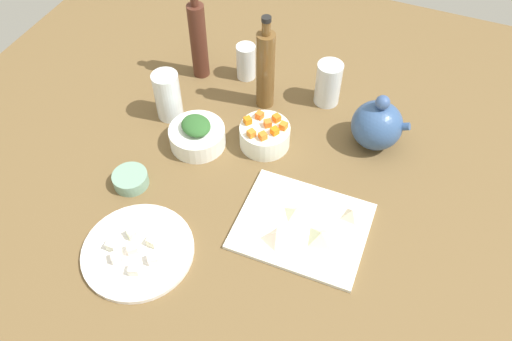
{
  "coord_description": "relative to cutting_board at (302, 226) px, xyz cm",
  "views": [
    {
      "loc": [
        30.51,
        -73.54,
        103.57
      ],
      "look_at": [
        0.0,
        0.0,
        8.0
      ],
      "focal_mm": 35.88,
      "sensor_mm": 36.0,
      "label": 1
    }
  ],
  "objects": [
    {
      "name": "carrot_cube_7",
      "position": [
        -17.17,
        17.68,
        6.48
      ],
      "size": [
        2.52,
        2.52,
        1.8
      ],
      "primitive_type": "cube",
      "rotation": [
        0.0,
        0.0,
        0.94
      ],
      "color": "orange",
      "rests_on": "bowl_carrots"
    },
    {
      "name": "tofu_cube_4",
      "position": [
        -29.42,
        -17.89,
        1.8
      ],
      "size": [
        2.4,
        2.4,
        2.2
      ],
      "primitive_type": "cube",
      "rotation": [
        0.0,
        0.0,
        3.05
      ],
      "color": "white",
      "rests_on": "plate_tofu"
    },
    {
      "name": "bottle_1",
      "position": [
        -23.97,
        36.26,
        11.82
      ],
      "size": [
        5.06,
        5.06,
        28.45
      ],
      "color": "brown",
      "rests_on": "tabletop"
    },
    {
      "name": "dumpling_1",
      "position": [
        -4.24,
        -6.09,
        1.95
      ],
      "size": [
        6.31,
        5.95,
        2.91
      ],
      "primitive_type": "pyramid",
      "rotation": [
        0.0,
        0.0,
        3.42
      ],
      "color": "beige",
      "rests_on": "cutting_board"
    },
    {
      "name": "bowl_greens",
      "position": [
        -34.54,
        14.62,
        2.2
      ],
      "size": [
        14.78,
        14.78,
        5.39
      ],
      "primitive_type": "cylinder",
      "color": "white",
      "rests_on": "tabletop"
    },
    {
      "name": "dumpling_0",
      "position": [
        -2.52,
        2.04,
        1.52
      ],
      "size": [
        5.72,
        5.25,
        2.04
      ],
      "primitive_type": "pyramid",
      "rotation": [
        0.0,
        0.0,
        5.98
      ],
      "color": "beige",
      "rests_on": "cutting_board"
    },
    {
      "name": "carrot_cube_4",
      "position": [
        -17.66,
        22.31,
        6.48
      ],
      "size": [
        2.53,
        2.53,
        1.8
      ],
      "primitive_type": "cube",
      "rotation": [
        0.0,
        0.0,
        0.67
      ],
      "color": "orange",
      "rests_on": "bowl_carrots"
    },
    {
      "name": "tofu_cube_5",
      "position": [
        -37.31,
        -22.28,
        1.8
      ],
      "size": [
        2.23,
        2.23,
        2.2
      ],
      "primitive_type": "cube",
      "rotation": [
        0.0,
        0.0,
        0.01
      ],
      "color": "white",
      "rests_on": "plate_tofu"
    },
    {
      "name": "tofu_cube_1",
      "position": [
        -34.78,
        -17.8,
        1.8
      ],
      "size": [
        3.04,
        3.04,
        2.2
      ],
      "primitive_type": "cube",
      "rotation": [
        0.0,
        0.0,
        2.58
      ],
      "color": "#EBF6CA",
      "rests_on": "plate_tofu"
    },
    {
      "name": "dumpling_3",
      "position": [
        9.91,
        6.64,
        1.67
      ],
      "size": [
        5.47,
        5.34,
        2.35
      ],
      "primitive_type": "pyramid",
      "rotation": [
        0.0,
        0.0,
        0.63
      ],
      "color": "beige",
      "rests_on": "cutting_board"
    },
    {
      "name": "carrot_cube_0",
      "position": [
        -20.17,
        17.38,
        6.48
      ],
      "size": [
        2.46,
        2.46,
        1.8
      ],
      "primitive_type": "cube",
      "rotation": [
        0.0,
        0.0,
        1.04
      ],
      "color": "orange",
      "rests_on": "bowl_carrots"
    },
    {
      "name": "cutting_board",
      "position": [
        0.0,
        0.0,
        0.0
      ],
      "size": [
        30.2,
        24.84,
        1.0
      ],
      "primitive_type": "cube",
      "rotation": [
        0.0,
        0.0,
        0.01
      ],
      "color": "white",
      "rests_on": "tabletop"
    },
    {
      "name": "drinking_glass_0",
      "position": [
        -33.63,
        45.17,
        4.93
      ],
      "size": [
        5.65,
        5.65,
        10.86
      ],
      "primitive_type": "cylinder",
      "color": "white",
      "rests_on": "tabletop"
    },
    {
      "name": "dumpling_2",
      "position": [
        5.09,
        -2.09,
        1.8
      ],
      "size": [
        7.3,
        7.35,
        2.6
      ],
      "primitive_type": "pyramid",
      "rotation": [
        0.0,
        0.0,
        0.99
      ],
      "color": "beige",
      "rests_on": "cutting_board"
    },
    {
      "name": "bowl_carrots",
      "position": [
        -18.1,
        21.46,
        2.54
      ],
      "size": [
        13.31,
        13.31,
        6.08
      ],
      "primitive_type": "cylinder",
      "color": "white",
      "rests_on": "tabletop"
    },
    {
      "name": "tofu_cube_6",
      "position": [
        -34.64,
        -24.59,
        1.8
      ],
      "size": [
        3.11,
        3.11,
        2.2
      ],
      "primitive_type": "cube",
      "rotation": [
        0.0,
        0.0,
        0.73
      ],
      "color": "white",
      "rests_on": "plate_tofu"
    },
    {
      "name": "drinking_glass_2",
      "position": [
        -46.64,
        21.65,
        6.58
      ],
      "size": [
        7.18,
        7.18,
        14.15
      ],
      "primitive_type": "cylinder",
      "color": "white",
      "rests_on": "tabletop"
    },
    {
      "name": "carrot_cube_6",
      "position": [
        -13.62,
        23.02,
        6.48
      ],
      "size": [
        2.06,
        2.06,
        1.8
      ],
      "primitive_type": "cube",
      "rotation": [
        0.0,
        0.0,
        2.98
      ],
      "color": "orange",
      "rests_on": "bowl_carrots"
    },
    {
      "name": "tofu_cube_2",
      "position": [
        -29.49,
        -25.69,
        1.8
      ],
      "size": [
        2.8,
        2.8,
        2.2
      ],
      "primitive_type": "cube",
      "rotation": [
        0.0,
        0.0,
        1.91
      ],
      "color": "white",
      "rests_on": "plate_tofu"
    },
    {
      "name": "plate_tofu",
      "position": [
        -31.93,
        -20.6,
        0.1
      ],
      "size": [
        25.31,
        25.31,
        1.2
      ],
      "primitive_type": "cylinder",
      "color": "white",
      "rests_on": "tabletop"
    },
    {
      "name": "carrot_cube_1",
      "position": [
        -15.04,
        20.44,
        6.48
      ],
      "size": [
        2.45,
        2.45,
        1.8
      ],
      "primitive_type": "cube",
      "rotation": [
        0.0,
        0.0,
        1.06
      ],
      "color": "orange",
      "rests_on": "bowl_carrots"
    },
    {
      "name": "tofu_cube_3",
      "position": [
        -27.16,
        -21.82,
        1.8
      ],
      "size": [
        3.1,
        3.1,
        2.2
      ],
      "primitive_type": "cube",
      "rotation": [
        0.0,
        0.0,
        2.27
      ],
      "color": "white",
      "rests_on": "plate_tofu"
    },
    {
      "name": "bottle_0",
      "position": [
        -46.62,
        41.12,
        11.82
      ],
      "size": [
        4.86,
        4.86,
        28.67
      ],
      "color": "#4D271C",
      "rests_on": "tabletop"
    },
    {
      "name": "tabletop",
      "position": [
        -15.02,
        8.01,
        -2.0
      ],
      "size": [
        190.0,
        190.0,
        3.0
      ],
      "primitive_type": "cube",
      "color": "brown",
      "rests_on": "ground"
    },
    {
      "name": "carrot_cube_3",
      "position": [
        -16.26,
        25.02,
        6.48
      ],
      "size": [
        2.46,
        2.46,
        1.8
      ],
      "primitive_type": "cube",
      "rotation": [
        0.0,
        0.0,
        2.62
      ],
      "color": "orange",
      "rests_on": "bowl_carrots"
    },
    {
      "name": "chopped_greens_mound",
      "position": [
        -34.54,
        14.62,
        6.37
      ],
      "size": [
        11.09,
        10.78,
        2.95
      ],
      "primitive_type": "ellipsoid",
      "rotation": [
        0.0,
        0.0,
        2.54
      ],
      "color": "#2E602B",
      "rests_on": "bowl_greens"
    },
    {
      "name": "tofu_cube_0",
      "position": [
        -32.64,
        -21.39,
        1.8
      ],
      "size": [
        3.1,
        3.1,
        2.2
      ],
      "primitive_type": "cube",
      "rotation": [
        0.0,
        0.0,
        0.72
      ],
      "color": "#F6DDC9",
      "rests_on": "plate_tofu"
    },
    {
      "name": "drinking_glass_1",
      "position": [
        -8.03,
        43.9,
        5.98
      ],
      "size": [
        7.2,
        7.2,
        12.96
      ],
      "primitive_type": "cylinder",
      "color": "white",
      "rests_on": "tabletop"
    },
    {
      "name": "carrot_cube_2",
      "position": [
        -22.86,
        21.26,
        6.48
      ],
      "size": [
        2.53,
        2.53,
        1.8
      ],
      "primitive_type": "cube",
      "rotation": [
        0.0,
        0.0,
        0.88
      ],
      "color": "orange",
      "rests_on": "bowl_carrots"
    },
    {
      "name": "teapot",
      "position": [
        8.58,
        33.0,
        6.14
      ],
      "size": [
        14.99,
        13.2,
        16.25
      ],
      "color": "#345487",
      "rests_on": "tabletop"
    },
    {
      "name": "bowl_small_side",
      "position": [
        -43.78,
        -4.02,
        1.2
      ],
      "size": [
        8.75,
        8.75,
        3.4
      ],
      "primitive_type": "cylinder",
      "color": "#78A18A",
      "rests_on": "tabletop"
    },
    {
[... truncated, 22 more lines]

